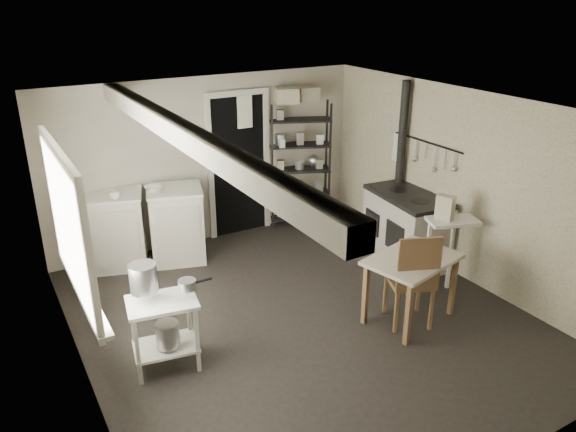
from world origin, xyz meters
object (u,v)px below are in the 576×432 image
shelf_rack (300,164)px  stove (406,229)px  work_table (410,288)px  chair (410,282)px  base_cabinets (148,229)px  stockpot (143,278)px  prep_table (164,330)px  flour_sack (313,212)px

shelf_rack → stove: (0.56, -1.77, -0.51)m
work_table → chair: 0.12m
base_cabinets → stockpot: bearing=-89.9°
shelf_rack → prep_table: bearing=-117.2°
stove → chair: bearing=-124.0°
prep_table → work_table: 2.60m
prep_table → base_cabinets: 2.33m
work_table → chair: (-0.05, -0.04, 0.10)m
stockpot → shelf_rack: shelf_rack is taller
prep_table → stockpot: bearing=142.2°
shelf_rack → work_table: bearing=-73.6°
base_cabinets → flour_sack: (2.49, -0.10, -0.22)m
shelf_rack → work_table: shelf_rack is taller
prep_table → stove: bearing=10.1°
shelf_rack → chair: bearing=-74.5°
chair → stove: bearing=72.3°
shelf_rack → flour_sack: 0.75m
stove → prep_table: bearing=-164.0°
stockpot → base_cabinets: (0.66, 2.17, -0.48)m
stove → base_cabinets: bearing=156.6°
prep_table → flour_sack: prep_table is taller
base_cabinets → chair: (1.96, -2.81, 0.02)m
shelf_rack → stove: bearing=-49.0°
stockpot → flour_sack: 3.83m
chair → flour_sack: 2.77m
shelf_rack → work_table: (-0.36, -2.89, -0.57)m
work_table → prep_table: bearing=168.8°
stove → chair: chair is taller
shelf_rack → flour_sack: bearing=-40.5°
flour_sack → work_table: bearing=-100.0°
prep_table → shelf_rack: (2.91, 2.39, 0.55)m
work_table → flour_sack: 2.72m
chair → prep_table: bearing=-170.1°
stockpot → chair: bearing=-13.6°
work_table → flour_sack: bearing=80.0°
prep_table → work_table: size_ratio=0.74×
shelf_rack → flour_sack: size_ratio=4.27×
prep_table → chair: (2.50, -0.54, 0.08)m
stockpot → prep_table: bearing=-37.8°
stockpot → base_cabinets: 2.32m
base_cabinets → chair: size_ratio=1.39×
stockpot → flour_sack: bearing=33.4°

